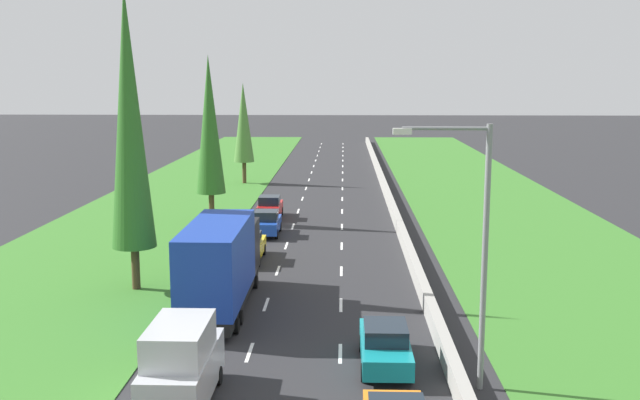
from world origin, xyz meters
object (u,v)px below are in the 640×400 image
silver_van_left_lane_third (182,364)px  street_light_mast (475,238)px  red_hatchback_left_lane (270,207)px  teal_sedan_right_lane (385,345)px  blue_hatchback_left_lane (267,223)px  poplar_tree_fourth (243,123)px  yellow_sedan_left_lane (247,247)px  blue_box_truck_left_lane (221,263)px  poplar_tree_second (129,119)px  poplar_tree_third (210,125)px

silver_van_left_lane_third → street_light_mast: bearing=9.4°
silver_van_left_lane_third → street_light_mast: street_light_mast is taller
silver_van_left_lane_third → street_light_mast: 10.36m
red_hatchback_left_lane → teal_sedan_right_lane: bearing=-75.9°
blue_hatchback_left_lane → poplar_tree_fourth: size_ratio=0.39×
poplar_tree_fourth → silver_van_left_lane_third: bearing=-84.5°
yellow_sedan_left_lane → street_light_mast: bearing=-60.0°
poplar_tree_fourth → street_light_mast: (14.30, -48.25, -0.85)m
blue_hatchback_left_lane → teal_sedan_right_lane: 23.20m
poplar_tree_fourth → teal_sedan_right_lane: bearing=-76.1°
blue_box_truck_left_lane → teal_sedan_right_lane: 9.59m
yellow_sedan_left_lane → teal_sedan_right_lane: 16.91m
blue_box_truck_left_lane → blue_hatchback_left_lane: 15.95m
blue_box_truck_left_lane → poplar_tree_fourth: size_ratio=0.93×
poplar_tree_second → street_light_mast: (14.68, -11.22, -3.27)m
silver_van_left_lane_third → teal_sedan_right_lane: 7.55m
red_hatchback_left_lane → poplar_tree_third: size_ratio=0.32×
teal_sedan_right_lane → poplar_tree_second: size_ratio=0.30×
teal_sedan_right_lane → poplar_tree_fourth: 48.11m
yellow_sedan_left_lane → blue_box_truck_left_lane: bearing=-89.8°
silver_van_left_lane_third → blue_hatchback_left_lane: silver_van_left_lane_third is taller
blue_hatchback_left_lane → blue_box_truck_left_lane: bearing=-91.4°
blue_hatchback_left_lane → street_light_mast: bearing=-68.5°
red_hatchback_left_lane → street_light_mast: (9.89, -30.12, 4.40)m
blue_hatchback_left_lane → poplar_tree_second: poplar_tree_second is taller
blue_box_truck_left_lane → red_hatchback_left_lane: blue_box_truck_left_lane is taller
blue_hatchback_left_lane → poplar_tree_third: (-4.48, 4.20, 6.28)m
silver_van_left_lane_third → blue_hatchback_left_lane: bearing=90.0°
poplar_tree_fourth → red_hatchback_left_lane: bearing=-76.3°
blue_hatchback_left_lane → street_light_mast: 26.22m
silver_van_left_lane_third → poplar_tree_second: 15.52m
yellow_sedan_left_lane → poplar_tree_third: poplar_tree_third is taller
silver_van_left_lane_third → blue_box_truck_left_lane: 9.76m
poplar_tree_third → poplar_tree_fourth: 20.03m
red_hatchback_left_lane → blue_hatchback_left_lane: bearing=-86.2°
red_hatchback_left_lane → teal_sedan_right_lane: red_hatchback_left_lane is taller
teal_sedan_right_lane → blue_box_truck_left_lane: bearing=138.2°
teal_sedan_right_lane → poplar_tree_fourth: size_ratio=0.45×
blue_box_truck_left_lane → street_light_mast: size_ratio=1.04×
red_hatchback_left_lane → poplar_tree_fourth: size_ratio=0.39×
blue_hatchback_left_lane → poplar_tree_third: size_ratio=0.32×
yellow_sedan_left_lane → blue_hatchback_left_lane: 6.88m
blue_box_truck_left_lane → poplar_tree_fourth: poplar_tree_fourth is taller
red_hatchback_left_lane → poplar_tree_fourth: bearing=103.7°
blue_hatchback_left_lane → silver_van_left_lane_third: bearing=-90.0°
blue_hatchback_left_lane → red_hatchback_left_lane: 6.09m
silver_van_left_lane_third → teal_sedan_right_lane: bearing=26.9°
poplar_tree_fourth → blue_hatchback_left_lane: bearing=-78.7°
teal_sedan_right_lane → street_light_mast: size_ratio=0.50×
blue_hatchback_left_lane → red_hatchback_left_lane: (-0.41, 6.07, 0.00)m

